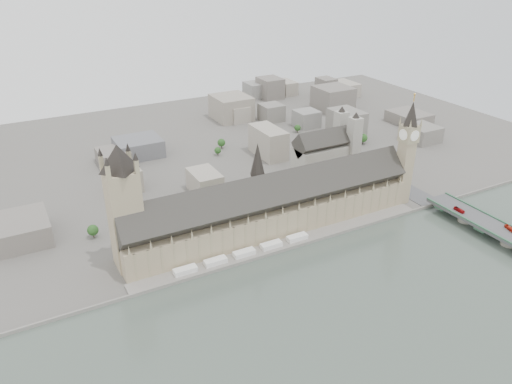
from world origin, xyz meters
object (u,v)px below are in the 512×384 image
westminster_bridge (501,236)px  car_approach (402,174)px  elizabeth_tower (407,146)px  red_bus_north (459,210)px  palace_of_westminster (271,207)px  red_bus_south (510,229)px  victoria_tower (124,202)px  westminster_abbey (326,153)px

westminster_bridge → car_approach: (4.84, 125.31, 5.80)m
elizabeth_tower → red_bus_north: size_ratio=9.87×
palace_of_westminster → red_bus_north: (156.15, -66.29, -10.94)m
westminster_bridge → red_bus_north: bearing=98.1°
red_bus_south → car_approach: 127.78m
victoria_tower → red_bus_south: (289.52, -115.97, -43.40)m
palace_of_westminster → car_approach: bearing=6.2°
elizabeth_tower → westminster_bridge: (24.00, -95.50, -52.96)m
westminster_bridge → westminster_abbey: bearing=105.6°
victoria_tower → westminster_abbey: victoria_tower is taller
palace_of_westminster → westminster_abbey: size_ratio=3.90×
elizabeth_tower → car_approach: 62.80m
palace_of_westminster → elizabeth_tower: size_ratio=2.47×
red_bus_north → victoria_tower: bearing=167.1°
palace_of_westminster → victoria_tower: bearing=177.0°
victoria_tower → westminster_bridge: (284.00, -113.50, -50.08)m
elizabeth_tower → red_bus_south: (29.52, -97.97, -46.28)m
red_bus_north → red_bus_south: 44.84m
palace_of_westminster → westminster_bridge: palace_of_westminster is taller
palace_of_westminster → red_bus_south: bearing=-33.2°
westminster_bridge → westminster_abbey: 190.56m
palace_of_westminster → elizabeth_tower: (138.00, -11.70, 35.38)m
westminster_bridge → car_approach: car_approach is taller
elizabeth_tower → westminster_bridge: size_ratio=0.33×
westminster_bridge → palace_of_westminster: bearing=146.5°
victoria_tower → red_bus_south: size_ratio=8.96×
palace_of_westminster → westminster_bridge: bearing=-33.5°
victoria_tower → westminster_bridge: size_ratio=0.31×
westminster_abbey → red_bus_north: size_ratio=6.24×
red_bus_north → car_approach: 85.08m
elizabeth_tower → palace_of_westminster: bearing=175.2°
elizabeth_tower → car_approach: elizabeth_tower is taller
car_approach → palace_of_westminster: bearing=166.1°
westminster_bridge → westminster_abbey: westminster_abbey is taller
red_bus_north → elizabeth_tower: bearing=110.1°
westminster_abbey → car_approach: (55.91, -57.19, -14.15)m
red_bus_south → elizabeth_tower: bearing=122.4°
victoria_tower → red_bus_north: 290.73m
westminster_abbey → red_bus_north: bearing=-72.3°
westminster_bridge → red_bus_south: (5.52, -2.47, 6.68)m
westminster_bridge → red_bus_north: red_bus_north is taller
victoria_tower → car_approach: (288.84, 11.81, -44.28)m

